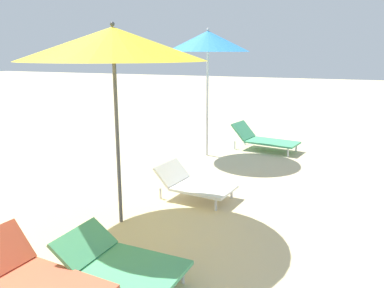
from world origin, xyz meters
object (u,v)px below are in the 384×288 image
(lounger_farthest_shoreside, at_px, (263,139))
(lounger_third_inland, at_px, (120,262))
(umbrella_farthest, at_px, (208,42))
(lounger_third_shoreside, at_px, (194,183))
(lounger_second_shoreside, at_px, (33,278))
(umbrella_third, at_px, (113,44))

(lounger_farthest_shoreside, bearing_deg, lounger_third_inland, -81.10)
(lounger_third_inland, distance_m, umbrella_farthest, 5.71)
(lounger_third_inland, bearing_deg, lounger_third_shoreside, 97.41)
(umbrella_farthest, bearing_deg, lounger_second_shoreside, -84.42)
(umbrella_third, height_order, lounger_farthest_shoreside, umbrella_third)
(lounger_second_shoreside, relative_size, lounger_farthest_shoreside, 0.86)
(umbrella_third, bearing_deg, lounger_second_shoreside, -79.69)
(lounger_farthest_shoreside, bearing_deg, lounger_second_shoreside, -85.45)
(lounger_second_shoreside, height_order, umbrella_farthest, umbrella_farthest)
(lounger_farthest_shoreside, bearing_deg, umbrella_farthest, -128.02)
(lounger_second_shoreside, height_order, umbrella_third, umbrella_third)
(lounger_third_inland, bearing_deg, umbrella_farthest, 102.83)
(lounger_farthest_shoreside, bearing_deg, lounger_third_shoreside, -85.62)
(umbrella_farthest, xyz_separation_m, lounger_farthest_shoreside, (1.07, 1.00, -2.26))
(umbrella_third, relative_size, lounger_third_inland, 2.11)
(lounger_second_shoreside, relative_size, umbrella_farthest, 0.50)
(lounger_third_inland, xyz_separation_m, lounger_farthest_shoreside, (-0.00, 6.13, 0.01))
(lounger_second_shoreside, relative_size, lounger_third_shoreside, 1.11)
(lounger_second_shoreside, xyz_separation_m, lounger_third_shoreside, (0.23, 3.16, -0.07))
(lounger_second_shoreside, xyz_separation_m, umbrella_farthest, (-0.56, 5.75, 2.22))
(lounger_second_shoreside, bearing_deg, umbrella_third, 104.45)
(lounger_third_shoreside, height_order, lounger_farthest_shoreside, lounger_farthest_shoreside)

